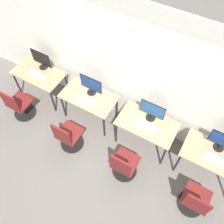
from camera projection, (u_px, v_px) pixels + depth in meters
The scene contains 21 objects.
ground_plane at pixel (109, 140), 5.25m from camera, with size 20.00×20.00×0.00m, color slate.
wall_back at pixel (129, 71), 4.46m from camera, with size 12.00×0.05×2.80m.
desk_far_left at pixel (39, 76), 5.41m from camera, with size 1.11×0.63×0.74m.
monitor_far_left at pixel (41, 59), 5.24m from camera, with size 0.48×0.19×0.43m.
keyboard_far_left at pixel (36, 74), 5.30m from camera, with size 0.38×0.16×0.02m.
mouse_far_left at pixel (45, 79), 5.21m from camera, with size 0.06×0.09×0.03m.
office_chair_far_left at pixel (19, 105), 5.32m from camera, with size 0.48×0.48×0.88m.
desk_left at pixel (89, 99), 5.05m from camera, with size 1.11×0.63×0.74m.
monitor_left at pixel (91, 85), 4.84m from camera, with size 0.48×0.19×0.43m.
keyboard_left at pixel (85, 101), 4.91m from camera, with size 0.38×0.16×0.02m.
mouse_left at pixel (98, 105), 4.84m from camera, with size 0.06×0.09×0.03m.
office_chair_left at pixel (68, 137), 4.89m from camera, with size 0.48×0.48×0.88m.
desk_right at pixel (147, 126), 4.69m from camera, with size 1.11×0.63×0.74m.
monitor_right at pixel (152, 111), 4.50m from camera, with size 0.48×0.19×0.43m.
keyboard_right at pixel (146, 126), 4.58m from camera, with size 0.38×0.16×0.02m.
mouse_right at pixel (159, 130), 4.52m from camera, with size 0.06×0.09×0.03m.
office_chair_right at pixel (124, 166), 4.55m from camera, with size 0.48×0.48×0.88m.
desk_far_right at pixel (214, 157), 4.33m from camera, with size 1.11×0.63×0.74m.
monitor_far_right at pixel (223, 141), 4.15m from camera, with size 0.48×0.19×0.43m.
keyboard_far_right at pixel (214, 159), 4.21m from camera, with size 0.38×0.16×0.02m.
office_chair_far_right at pixel (194, 201), 4.20m from camera, with size 0.48×0.48×0.88m.
Camera 1 is at (1.28, -2.11, 4.68)m, focal length 40.00 mm.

